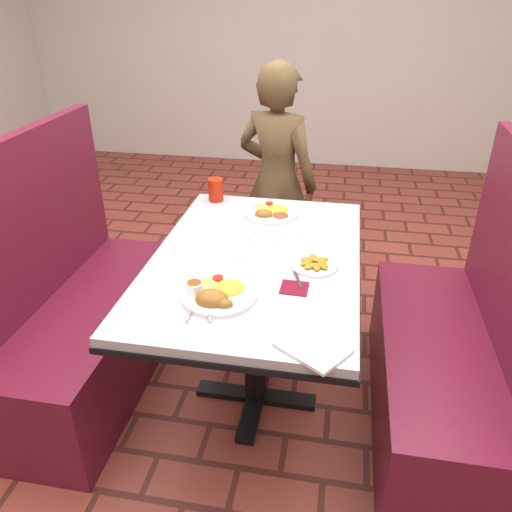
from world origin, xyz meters
name	(u,v)px	position (x,y,z in m)	size (l,w,h in m)	color
dining_table	(256,277)	(0.00, 0.00, 0.65)	(0.81, 1.21, 0.75)	#AEB1B3
booth_bench_left	(85,322)	(-0.80, 0.00, 0.33)	(0.47, 1.20, 1.17)	maroon
booth_bench_right	(449,363)	(0.80, 0.00, 0.33)	(0.47, 1.20, 1.17)	maroon
diner_person	(277,183)	(-0.07, 1.03, 0.68)	(0.49, 0.32, 1.35)	brown
near_dinner_plate	(217,290)	(-0.08, -0.31, 0.78)	(0.26, 0.26, 0.08)	white
far_dinner_plate	(271,210)	(0.00, 0.41, 0.77)	(0.24, 0.24, 0.06)	white
plantain_plate	(314,264)	(0.23, -0.04, 0.76)	(0.18, 0.18, 0.03)	white
maroon_napkin	(294,288)	(0.17, -0.21, 0.75)	(0.10, 0.10, 0.00)	#5B0D1D
spoon_utensil	(297,277)	(0.18, -0.14, 0.76)	(0.01, 0.14, 0.00)	silver
red_tumbler	(216,190)	(-0.30, 0.53, 0.81)	(0.07, 0.07, 0.11)	#AF1E0B
paper_napkin	(313,348)	(0.27, -0.53, 0.76)	(0.19, 0.14, 0.01)	silver
knife_utensil	(204,308)	(-0.10, -0.40, 0.76)	(0.01, 0.15, 0.00)	silver
fork_utensil	(192,306)	(-0.14, -0.39, 0.76)	(0.01, 0.16, 0.00)	silver
lettuce_shreds	(268,250)	(0.04, 0.06, 0.75)	(0.28, 0.32, 0.00)	#9ECD52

